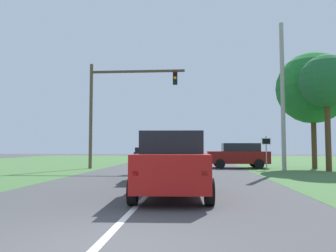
% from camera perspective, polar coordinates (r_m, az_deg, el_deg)
% --- Properties ---
extents(ground_plane, '(120.00, 120.00, 0.00)m').
position_cam_1_polar(ground_plane, '(15.43, -1.17, -9.31)').
color(ground_plane, '#424244').
extents(red_suv_near, '(2.40, 4.69, 1.98)m').
position_cam_1_polar(red_suv_near, '(10.38, 0.72, -6.33)').
color(red_suv_near, '#9E1411').
rests_on(red_suv_near, ground_plane).
extents(pickup_truck_lead, '(2.49, 4.99, 1.98)m').
position_cam_1_polar(pickup_truck_lead, '(16.37, -1.14, -5.46)').
color(pickup_truck_lead, black).
rests_on(pickup_truck_lead, ground_plane).
extents(traffic_light, '(6.95, 0.40, 7.62)m').
position_cam_1_polar(traffic_light, '(24.66, -9.00, 4.50)').
color(traffic_light, brown).
rests_on(traffic_light, ground_plane).
extents(keep_moving_sign, '(0.60, 0.09, 2.28)m').
position_cam_1_polar(keep_moving_sign, '(23.56, 16.38, -3.64)').
color(keep_moving_sign, gray).
rests_on(keep_moving_sign, ground_plane).
extents(oak_tree_right, '(5.14, 5.14, 8.39)m').
position_cam_1_polar(oak_tree_right, '(26.54, 23.38, 5.94)').
color(oak_tree_right, '#4C351E').
rests_on(oak_tree_right, ground_plane).
extents(crossing_suv_far, '(4.45, 2.22, 1.83)m').
position_cam_1_polar(crossing_suv_far, '(25.41, 11.87, -4.85)').
color(crossing_suv_far, maroon).
rests_on(crossing_suv_far, ground_plane).
extents(utility_pole_right, '(0.28, 0.28, 9.93)m').
position_cam_1_polar(utility_pole_right, '(23.73, 18.93, 4.89)').
color(utility_pole_right, '#9E998E').
rests_on(utility_pole_right, ground_plane).
extents(extra_tree_1, '(3.43, 3.43, 7.53)m').
position_cam_1_polar(extra_tree_1, '(24.16, 25.34, 6.82)').
color(extra_tree_1, '#4C351E').
rests_on(extra_tree_1, ground_plane).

